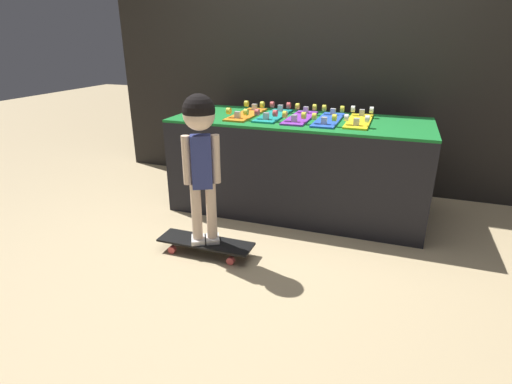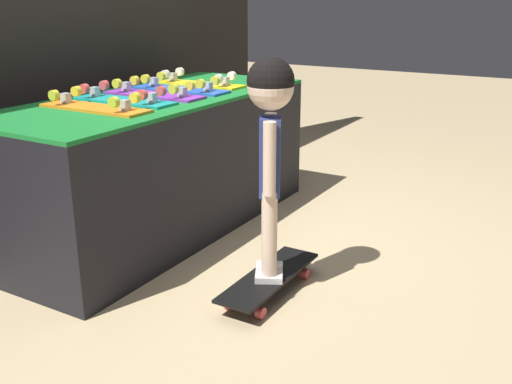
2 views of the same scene
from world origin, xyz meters
The scene contains 10 objects.
ground_plane centered at (0.00, 0.00, 0.00)m, with size 16.00×16.00×0.00m, color tan.
back_wall centered at (0.00, 1.30, 1.28)m, with size 4.27×0.10×2.56m.
display_rack centered at (0.00, 0.57, 0.39)m, with size 2.05×0.82×0.78m.
skateboard_orange_on_rack centered at (-0.46, 0.56, 0.80)m, with size 0.18×0.60×0.09m.
skateboard_teal_on_rack centered at (-0.23, 0.59, 0.80)m, with size 0.18×0.60×0.09m.
skateboard_purple_on_rack centered at (0.00, 0.57, 0.80)m, with size 0.18×0.60×0.09m.
skateboard_blue_on_rack centered at (0.23, 0.56, 0.80)m, with size 0.18×0.60×0.09m.
skateboard_yellow_on_rack centered at (0.46, 0.59, 0.80)m, with size 0.18×0.60×0.09m.
skateboard_on_floor centered at (-0.40, -0.40, 0.07)m, with size 0.66×0.19×0.09m.
child centered at (-0.40, -0.40, 0.79)m, with size 0.22×0.20×0.99m.
Camera 1 is at (0.74, -2.57, 1.40)m, focal length 28.00 mm.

